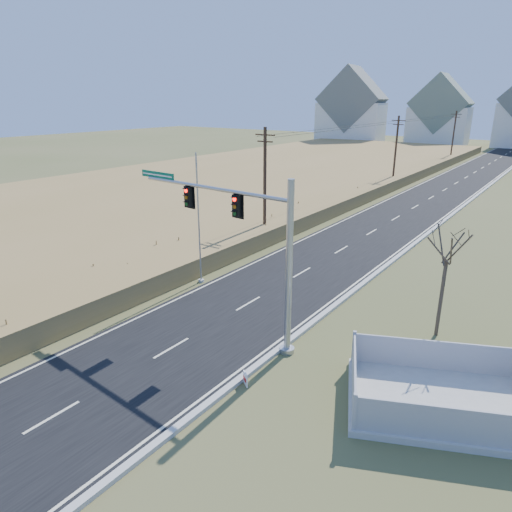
% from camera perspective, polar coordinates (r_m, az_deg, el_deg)
% --- Properties ---
extents(ground, '(260.00, 260.00, 0.00)m').
position_cam_1_polar(ground, '(23.26, -6.94, -9.44)').
color(ground, '#4D5328').
rests_on(ground, ground).
extents(road, '(8.00, 180.00, 0.06)m').
position_cam_1_polar(road, '(67.27, 23.36, 8.11)').
color(road, black).
rests_on(road, ground).
extents(curb, '(0.30, 180.00, 0.18)m').
position_cam_1_polar(curb, '(66.51, 26.85, 7.57)').
color(curb, '#B2AFA8').
rests_on(curb, ground).
extents(reed_marsh, '(38.00, 110.00, 1.30)m').
position_cam_1_polar(reed_marsh, '(67.58, 0.94, 10.23)').
color(reed_marsh, olive).
rests_on(reed_marsh, ground).
extents(utility_pole_near, '(1.80, 0.26, 9.00)m').
position_cam_1_polar(utility_pole_near, '(36.81, 1.11, 9.12)').
color(utility_pole_near, '#422D1E').
rests_on(utility_pole_near, ground).
extents(utility_pole_mid, '(1.80, 0.26, 9.00)m').
position_cam_1_polar(utility_pole_mid, '(63.61, 17.06, 12.54)').
color(utility_pole_mid, '#422D1E').
rests_on(utility_pole_mid, ground).
extents(utility_pole_far, '(1.80, 0.26, 9.00)m').
position_cam_1_polar(utility_pole_far, '(92.39, 23.44, 13.63)').
color(utility_pole_far, '#422D1E').
rests_on(utility_pole_far, ground).
extents(condo_nw, '(17.69, 13.38, 19.05)m').
position_cam_1_polar(condo_nw, '(126.15, 11.84, 17.19)').
color(condo_nw, white).
rests_on(condo_nw, ground).
extents(condo_nnw, '(14.93, 11.17, 17.03)m').
position_cam_1_polar(condo_nnw, '(127.03, 21.94, 15.93)').
color(condo_nnw, white).
rests_on(condo_nnw, ground).
extents(traffic_signal_mast, '(10.02, 0.99, 7.98)m').
position_cam_1_polar(traffic_signal_mast, '(20.58, -0.18, 1.48)').
color(traffic_signal_mast, '#9EA0A5').
rests_on(traffic_signal_mast, ground).
extents(fence_enclosure, '(8.28, 7.18, 1.59)m').
position_cam_1_polar(fence_enclosure, '(19.32, 22.31, -16.35)').
color(fence_enclosure, '#B7B5AD').
rests_on(fence_enclosure, ground).
extents(open_sign, '(0.40, 0.30, 0.56)m').
position_cam_1_polar(open_sign, '(19.14, -1.34, -15.10)').
color(open_sign, white).
rests_on(open_sign, ground).
extents(flagpole, '(0.36, 0.36, 8.09)m').
position_cam_1_polar(flagpole, '(28.23, -7.12, 2.85)').
color(flagpole, '#B7B5AD').
rests_on(flagpole, ground).
extents(bare_tree, '(2.22, 2.22, 5.89)m').
position_cam_1_polar(bare_tree, '(22.80, 22.98, 1.48)').
color(bare_tree, '#4C3F33').
rests_on(bare_tree, ground).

